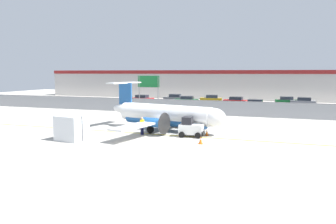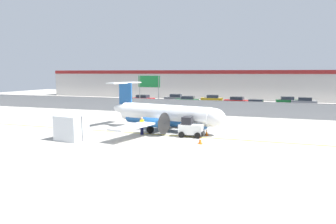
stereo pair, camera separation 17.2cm
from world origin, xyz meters
name	(u,v)px [view 2 (the right image)]	position (x,y,z in m)	size (l,w,h in m)	color
ground_plane	(164,135)	(0.00, 2.00, 0.00)	(140.00, 140.00, 0.01)	#ADA89E
perimeter_fence	(203,107)	(0.00, 18.00, 1.12)	(98.00, 0.10, 2.10)	gray
parking_lot_strip	(218,107)	(0.00, 29.50, 0.06)	(98.00, 17.00, 0.12)	#38383A
background_building	(233,85)	(0.00, 47.99, 3.26)	(91.00, 8.10, 6.50)	#BCB7B2
commuter_airplane	(167,115)	(-0.55, 4.41, 1.60)	(13.62, 15.96, 4.92)	white
baggage_tug	(190,128)	(2.68, 1.88, 0.86)	(2.39, 1.50, 1.88)	silver
ground_crew_worker	(142,125)	(-2.04, 1.43, 0.95)	(0.44, 0.54, 1.70)	#191E4C
cargo_container	(71,128)	(-6.89, -3.03, 1.10)	(2.63, 2.29, 2.20)	silver
traffic_cone_near_left	(200,140)	(4.29, -0.77, 0.31)	(0.36, 0.36, 0.64)	orange
traffic_cone_near_right	(178,124)	(-0.25, 7.30, 0.31)	(0.36, 0.36, 0.64)	orange
traffic_cone_far_left	(188,131)	(2.06, 3.16, 0.31)	(0.36, 0.36, 0.64)	orange
traffic_cone_far_right	(207,132)	(3.99, 3.02, 0.31)	(0.36, 0.36, 0.64)	orange
parked_car_0	(143,99)	(-14.76, 30.71, 0.89)	(4.35, 2.33, 1.58)	red
parked_car_1	(175,98)	(-9.58, 34.86, 0.89)	(4.30, 2.21, 1.58)	slate
parked_car_2	(187,100)	(-5.83, 30.49, 0.89)	(4.33, 2.29, 1.58)	#19662D
parked_car_3	(212,99)	(-2.17, 34.95, 0.89)	(4.39, 2.45, 1.58)	#B28C19
parked_car_4	(236,101)	(2.90, 31.80, 0.89)	(4.36, 2.35, 1.58)	red
parked_car_5	(255,104)	(6.54, 26.87, 0.89)	(4.33, 2.29, 1.58)	#B28C19
parked_car_6	(288,101)	(11.59, 35.16, 0.89)	(4.31, 2.24, 1.58)	#19662D
parked_car_7	(304,102)	(14.27, 34.20, 0.89)	(4.31, 2.23, 1.58)	gray
highway_sign	(149,84)	(-9.08, 20.11, 4.14)	(3.60, 0.14, 5.50)	slate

